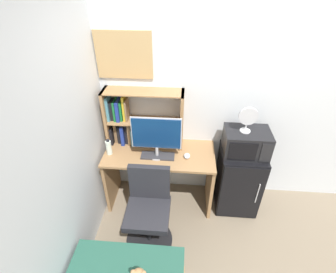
{
  "coord_description": "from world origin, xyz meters",
  "views": [
    {
      "loc": [
        -0.64,
        -2.52,
        2.56
      ],
      "look_at": [
        -0.82,
        -0.32,
        1.03
      ],
      "focal_mm": 26.74,
      "sensor_mm": 36.0,
      "label": 1
    }
  ],
  "objects_px": {
    "water_bottle": "(109,147)",
    "wall_corkboard": "(124,55)",
    "keyboard": "(158,156)",
    "desk_fan": "(248,118)",
    "computer_mouse": "(187,156)",
    "microwave": "(246,142)",
    "hutch_bookshelf": "(132,119)",
    "monitor": "(156,135)",
    "mini_fridge": "(238,180)",
    "desk_chair": "(149,213)"
  },
  "relations": [
    {
      "from": "hutch_bookshelf",
      "to": "desk_fan",
      "type": "bearing_deg",
      "value": -7.77
    },
    {
      "from": "monitor",
      "to": "microwave",
      "type": "xyz_separation_m",
      "value": [
        0.97,
        0.08,
        -0.1
      ]
    },
    {
      "from": "computer_mouse",
      "to": "desk_chair",
      "type": "xyz_separation_m",
      "value": [
        -0.37,
        -0.5,
        -0.39
      ]
    },
    {
      "from": "monitor",
      "to": "desk_fan",
      "type": "height_order",
      "value": "desk_fan"
    },
    {
      "from": "monitor",
      "to": "keyboard",
      "type": "xyz_separation_m",
      "value": [
        0.01,
        -0.01,
        -0.27
      ]
    },
    {
      "from": "computer_mouse",
      "to": "microwave",
      "type": "xyz_separation_m",
      "value": [
        0.63,
        0.08,
        0.17
      ]
    },
    {
      "from": "hutch_bookshelf",
      "to": "wall_corkboard",
      "type": "relative_size",
      "value": 1.51
    },
    {
      "from": "water_bottle",
      "to": "desk_chair",
      "type": "distance_m",
      "value": 0.84
    },
    {
      "from": "hutch_bookshelf",
      "to": "water_bottle",
      "type": "bearing_deg",
      "value": -133.77
    },
    {
      "from": "hutch_bookshelf",
      "to": "desk_fan",
      "type": "distance_m",
      "value": 1.26
    },
    {
      "from": "water_bottle",
      "to": "wall_corkboard",
      "type": "relative_size",
      "value": 0.33
    },
    {
      "from": "keyboard",
      "to": "mini_fridge",
      "type": "relative_size",
      "value": 0.45
    },
    {
      "from": "computer_mouse",
      "to": "desk_fan",
      "type": "xyz_separation_m",
      "value": [
        0.59,
        0.07,
        0.47
      ]
    },
    {
      "from": "keyboard",
      "to": "wall_corkboard",
      "type": "distance_m",
      "value": 1.12
    },
    {
      "from": "microwave",
      "to": "wall_corkboard",
      "type": "distance_m",
      "value": 1.58
    },
    {
      "from": "mini_fridge",
      "to": "wall_corkboard",
      "type": "bearing_deg",
      "value": 168.82
    },
    {
      "from": "computer_mouse",
      "to": "desk_chair",
      "type": "relative_size",
      "value": 0.1
    },
    {
      "from": "monitor",
      "to": "keyboard",
      "type": "relative_size",
      "value": 1.44
    },
    {
      "from": "hutch_bookshelf",
      "to": "mini_fridge",
      "type": "distance_m",
      "value": 1.46
    },
    {
      "from": "keyboard",
      "to": "water_bottle",
      "type": "height_order",
      "value": "water_bottle"
    },
    {
      "from": "water_bottle",
      "to": "desk_fan",
      "type": "xyz_separation_m",
      "value": [
        1.47,
        0.07,
        0.41
      ]
    },
    {
      "from": "water_bottle",
      "to": "microwave",
      "type": "distance_m",
      "value": 1.51
    },
    {
      "from": "monitor",
      "to": "microwave",
      "type": "bearing_deg",
      "value": 4.83
    },
    {
      "from": "water_bottle",
      "to": "wall_corkboard",
      "type": "bearing_deg",
      "value": 60.95
    },
    {
      "from": "monitor",
      "to": "mini_fridge",
      "type": "distance_m",
      "value": 1.17
    },
    {
      "from": "hutch_bookshelf",
      "to": "desk_fan",
      "type": "xyz_separation_m",
      "value": [
        1.24,
        -0.17,
        0.17
      ]
    },
    {
      "from": "hutch_bookshelf",
      "to": "wall_corkboard",
      "type": "distance_m",
      "value": 0.7
    },
    {
      "from": "monitor",
      "to": "wall_corkboard",
      "type": "relative_size",
      "value": 0.92
    },
    {
      "from": "hutch_bookshelf",
      "to": "water_bottle",
      "type": "relative_size",
      "value": 4.57
    },
    {
      "from": "microwave",
      "to": "mini_fridge",
      "type": "bearing_deg",
      "value": -90.15
    },
    {
      "from": "monitor",
      "to": "mini_fridge",
      "type": "height_order",
      "value": "monitor"
    },
    {
      "from": "water_bottle",
      "to": "desk_fan",
      "type": "bearing_deg",
      "value": 2.91
    },
    {
      "from": "hutch_bookshelf",
      "to": "microwave",
      "type": "xyz_separation_m",
      "value": [
        1.28,
        -0.16,
        -0.13
      ]
    },
    {
      "from": "monitor",
      "to": "desk_fan",
      "type": "xyz_separation_m",
      "value": [
        0.93,
        0.08,
        0.21
      ]
    },
    {
      "from": "monitor",
      "to": "keyboard",
      "type": "height_order",
      "value": "monitor"
    },
    {
      "from": "hutch_bookshelf",
      "to": "monitor",
      "type": "xyz_separation_m",
      "value": [
        0.31,
        -0.24,
        -0.04
      ]
    },
    {
      "from": "mini_fridge",
      "to": "desk_fan",
      "type": "xyz_separation_m",
      "value": [
        -0.04,
        -0.0,
        0.86
      ]
    },
    {
      "from": "monitor",
      "to": "desk_fan",
      "type": "distance_m",
      "value": 0.96
    },
    {
      "from": "keyboard",
      "to": "computer_mouse",
      "type": "distance_m",
      "value": 0.33
    },
    {
      "from": "hutch_bookshelf",
      "to": "desk_chair",
      "type": "distance_m",
      "value": 1.04
    },
    {
      "from": "computer_mouse",
      "to": "mini_fridge",
      "type": "bearing_deg",
      "value": 6.53
    },
    {
      "from": "monitor",
      "to": "mini_fridge",
      "type": "bearing_deg",
      "value": 4.65
    },
    {
      "from": "water_bottle",
      "to": "desk_fan",
      "type": "distance_m",
      "value": 1.53
    },
    {
      "from": "desk_fan",
      "to": "water_bottle",
      "type": "bearing_deg",
      "value": -177.09
    },
    {
      "from": "hutch_bookshelf",
      "to": "water_bottle",
      "type": "xyz_separation_m",
      "value": [
        -0.23,
        -0.24,
        -0.23
      ]
    },
    {
      "from": "mini_fridge",
      "to": "water_bottle",
      "type": "bearing_deg",
      "value": -177.05
    },
    {
      "from": "water_bottle",
      "to": "desk_chair",
      "type": "relative_size",
      "value": 0.21
    },
    {
      "from": "mini_fridge",
      "to": "microwave",
      "type": "distance_m",
      "value": 0.55
    },
    {
      "from": "monitor",
      "to": "computer_mouse",
      "type": "height_order",
      "value": "monitor"
    },
    {
      "from": "keyboard",
      "to": "desk_fan",
      "type": "bearing_deg",
      "value": 5.22
    }
  ]
}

